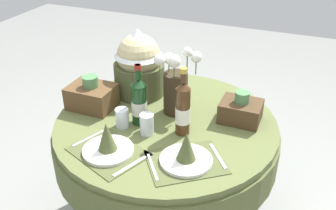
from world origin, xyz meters
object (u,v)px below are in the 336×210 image
Objects in this scene: place_setting_right at (186,154)px; flower_vase at (176,86)px; gift_tub_back_left at (139,61)px; wine_bottle_centre at (139,101)px; wine_bottle_left at (183,109)px; tumbler_near_left at (147,124)px; tumbler_near_right at (122,118)px; woven_basket_side_left at (92,96)px; dining_table at (166,142)px; woven_basket_side_right at (241,110)px; place_setting_left at (108,144)px.

place_setting_right is 1.13× the size of flower_vase.
wine_bottle_centre is at bearing -64.18° from gift_tub_back_left.
wine_bottle_left reaches higher than tumbler_near_left.
woven_basket_side_left reaches higher than tumbler_near_right.
tumbler_near_left is 1.08× the size of tumbler_near_right.
gift_tub_back_left is (-0.22, 0.38, 0.16)m from tumbler_near_left.
wine_bottle_left is at bearing -31.42° from dining_table.
wine_bottle_left is 0.89× the size of gift_tub_back_left.
flower_vase is at bearing 121.19° from wine_bottle_left.
wine_bottle_centre reaches higher than woven_basket_side_left.
wine_bottle_left is at bearing -58.81° from flower_vase.
place_setting_right is 0.71m from woven_basket_side_left.
flower_vase is 0.28m from tumbler_near_left.
woven_basket_side_right is (0.24, 0.23, -0.08)m from wine_bottle_left.
wine_bottle_left reaches higher than tumbler_near_right.
tumbler_near_right is (-0.15, 0.01, -0.00)m from tumbler_near_left.
gift_tub_back_left is (-0.48, 0.52, 0.16)m from place_setting_right.
place_setting_right is at bearing -33.35° from wine_bottle_centre.
wine_bottle_centre is 0.82× the size of gift_tub_back_left.
gift_tub_back_left is at bearing 115.82° from wine_bottle_centre.
flower_vase is at bearing 71.05° from place_setting_left.
place_setting_left is at bearing -115.85° from tumbler_near_left.
wine_bottle_centre is at bearing -150.54° from dining_table.
dining_table is 2.82× the size of place_setting_right.
dining_table is 0.30m from wine_bottle_centre.
wine_bottle_centre is at bearing -128.33° from flower_vase.
flower_vase is at bearing 117.47° from place_setting_right.
tumbler_near_right is (-0.41, 0.15, 0.00)m from place_setting_right.
gift_tub_back_left is 1.62× the size of woven_basket_side_left.
place_setting_left is at bearing -108.95° from flower_vase.
place_setting_right is at bearing 10.68° from place_setting_left.
gift_tub_back_left is (-0.28, 0.13, 0.05)m from flower_vase.
woven_basket_side_right reaches higher than dining_table.
tumbler_near_left is at bearing -45.47° from wine_bottle_centre.
wine_bottle_centre is (-0.34, 0.22, 0.08)m from place_setting_right.
wine_bottle_centre is (-0.24, 0.01, -0.01)m from wine_bottle_left.
place_setting_left is 0.72m from woven_basket_side_right.
wine_bottle_centre reaches higher than place_setting_left.
gift_tub_back_left is 0.34m from woven_basket_side_left.
tumbler_near_left reaches higher than dining_table.
gift_tub_back_left is 1.90× the size of woven_basket_side_right.
wine_bottle_centre is 1.33× the size of woven_basket_side_left.
place_setting_left is (-0.14, -0.36, 0.19)m from dining_table.
gift_tub_back_left reaches higher than woven_basket_side_right.
dining_table is 0.41m from place_setting_right.
gift_tub_back_left is at bearing 141.61° from wine_bottle_left.
dining_table is 0.44m from woven_basket_side_right.
flower_vase is 0.21m from wine_bottle_left.
woven_basket_side_right is at bearing 27.84° from tumbler_near_right.
wine_bottle_centre is (-0.13, -0.17, -0.03)m from flower_vase.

